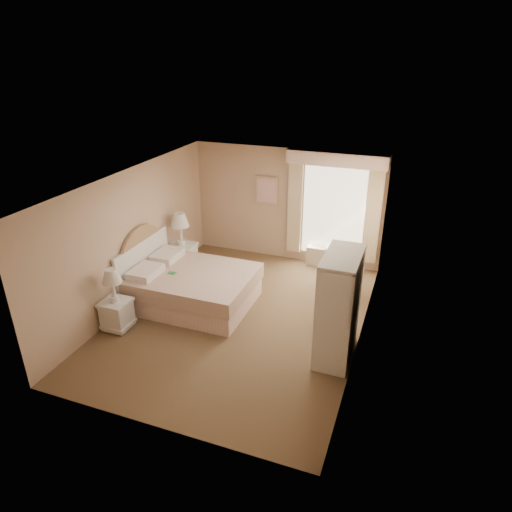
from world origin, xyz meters
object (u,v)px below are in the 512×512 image
at_px(bed, 188,285).
at_px(nightstand_far, 182,251).
at_px(cafe_chair, 332,284).
at_px(armoire, 338,316).
at_px(nightstand_near, 116,307).
at_px(round_table, 343,260).

xyz_separation_m(bed, nightstand_far, (-0.72, 1.11, 0.13)).
bearing_deg(nightstand_far, cafe_chair, -6.62).
distance_m(nightstand_far, armoire, 4.06).
bearing_deg(armoire, nightstand_near, -171.32).
distance_m(bed, nightstand_far, 1.33).
distance_m(nightstand_near, nightstand_far, 2.31).
distance_m(bed, armoire, 3.02).
distance_m(bed, nightstand_near, 1.40).
bearing_deg(nightstand_near, armoire, 8.68).
relative_size(bed, round_table, 2.80).
relative_size(bed, cafe_chair, 2.54).
xyz_separation_m(round_table, cafe_chair, (-0.01, -1.04, -0.02)).
bearing_deg(nightstand_far, bed, -56.92).
distance_m(nightstand_near, round_table, 4.44).
distance_m(cafe_chair, armoire, 1.44).
bearing_deg(round_table, cafe_chair, -90.68).
bearing_deg(round_table, bed, -145.46).
bearing_deg(nightstand_near, cafe_chair, 30.41).
bearing_deg(bed, nightstand_far, 123.08).
distance_m(nightstand_near, armoire, 3.71).
xyz_separation_m(bed, armoire, (2.93, -0.64, 0.35)).
distance_m(nightstand_far, cafe_chair, 3.31).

